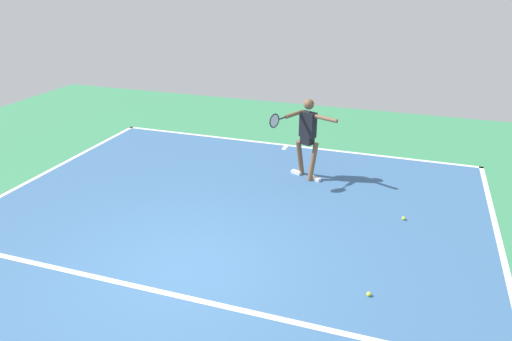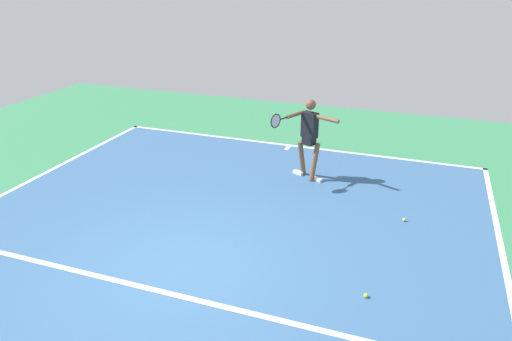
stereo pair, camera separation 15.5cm
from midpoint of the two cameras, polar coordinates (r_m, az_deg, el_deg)
The scene contains 8 objects.
ground_plane at distance 7.57m, azimuth -9.13°, elevation -11.55°, with size 20.01×20.01×0.00m, color #388456.
court_surface at distance 7.57m, azimuth -9.13°, elevation -11.53°, with size 9.45×11.87×0.00m, color #38608E.
court_line_baseline_near at distance 12.49m, azimuth 3.34°, elevation 3.04°, with size 9.45×0.10×0.01m, color white.
court_line_service at distance 7.14m, azimuth -11.47°, elevation -14.11°, with size 7.09×0.10×0.01m, color white.
court_line_centre_mark at distance 12.31m, azimuth 3.08°, elevation 2.74°, with size 0.10×0.30×0.01m, color white.
tennis_player at distance 10.21m, azimuth 5.65°, elevation 4.42°, with size 1.26×1.12×1.77m.
tennis_ball_near_service_line at distance 9.17m, azimuth 16.74°, elevation -5.49°, with size 0.07×0.07×0.07m, color #C6E53D.
tennis_ball_centre_court at distance 7.09m, azimuth 12.68°, elevation -14.20°, with size 0.07×0.07×0.07m, color #CCE033.
Camera 1 is at (-3.03, 5.47, 4.25)m, focal length 33.52 mm.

